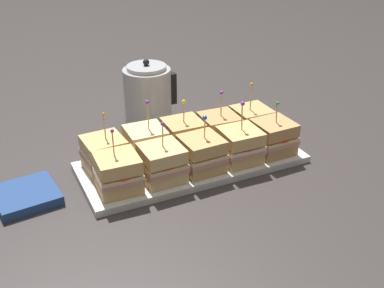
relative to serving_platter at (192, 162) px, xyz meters
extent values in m
plane|color=#383333|center=(0.00, 0.00, -0.01)|extent=(6.00, 6.00, 0.00)
cube|color=silver|center=(0.00, 0.00, 0.00)|extent=(0.59, 0.24, 0.01)
cube|color=silver|center=(0.00, 0.00, 0.01)|extent=(0.59, 0.24, 0.01)
cube|color=tan|center=(-0.22, -0.05, 0.03)|extent=(0.10, 0.10, 0.03)
cube|color=tan|center=(-0.22, -0.05, 0.05)|extent=(0.11, 0.11, 0.01)
cube|color=beige|center=(-0.22, -0.05, 0.06)|extent=(0.11, 0.11, 0.01)
cylinder|color=red|center=(-0.22, -0.07, 0.06)|extent=(0.07, 0.07, 0.00)
cube|color=#E0B771|center=(-0.22, -0.05, 0.08)|extent=(0.10, 0.10, 0.03)
cylinder|color=tan|center=(-0.22, -0.04, 0.12)|extent=(0.00, 0.01, 0.07)
sphere|color=purple|center=(-0.22, -0.04, 0.16)|extent=(0.01, 0.01, 0.01)
cube|color=#DBB77A|center=(-0.11, -0.06, 0.03)|extent=(0.10, 0.10, 0.03)
cube|color=tan|center=(-0.11, -0.06, 0.05)|extent=(0.11, 0.11, 0.01)
cube|color=beige|center=(-0.11, -0.06, 0.06)|extent=(0.10, 0.10, 0.01)
cylinder|color=red|center=(-0.11, -0.07, 0.06)|extent=(0.06, 0.06, 0.00)
cube|color=#E8C281|center=(-0.11, -0.06, 0.08)|extent=(0.10, 0.10, 0.03)
cylinder|color=tan|center=(-0.10, -0.05, 0.12)|extent=(0.00, 0.01, 0.07)
sphere|color=purple|center=(-0.10, -0.05, 0.16)|extent=(0.01, 0.01, 0.01)
cube|color=tan|center=(0.00, -0.06, 0.03)|extent=(0.10, 0.10, 0.03)
cube|color=tan|center=(0.00, -0.06, 0.05)|extent=(0.11, 0.11, 0.01)
cube|color=beige|center=(0.00, -0.06, 0.06)|extent=(0.11, 0.11, 0.01)
cylinder|color=red|center=(0.00, -0.07, 0.06)|extent=(0.06, 0.06, 0.00)
cube|color=tan|center=(0.00, -0.06, 0.08)|extent=(0.10, 0.10, 0.03)
cylinder|color=tan|center=(0.01, -0.05, 0.12)|extent=(0.00, 0.01, 0.07)
sphere|color=blue|center=(0.01, -0.05, 0.15)|extent=(0.01, 0.01, 0.01)
cube|color=tan|center=(0.11, -0.06, 0.03)|extent=(0.10, 0.10, 0.03)
cube|color=tan|center=(0.11, -0.06, 0.05)|extent=(0.11, 0.11, 0.01)
cube|color=beige|center=(0.11, -0.06, 0.06)|extent=(0.10, 0.10, 0.01)
cylinder|color=red|center=(0.11, -0.07, 0.06)|extent=(0.07, 0.07, 0.00)
cube|color=#E0B771|center=(0.11, -0.06, 0.08)|extent=(0.10, 0.10, 0.03)
cylinder|color=tan|center=(0.12, -0.05, 0.13)|extent=(0.00, 0.01, 0.08)
sphere|color=purple|center=(0.12, -0.05, 0.17)|extent=(0.01, 0.01, 0.01)
cube|color=tan|center=(0.22, -0.05, 0.03)|extent=(0.10, 0.10, 0.03)
cube|color=tan|center=(0.22, -0.05, 0.05)|extent=(0.11, 0.11, 0.01)
cube|color=beige|center=(0.22, -0.05, 0.06)|extent=(0.10, 0.10, 0.01)
cylinder|color=red|center=(0.22, -0.07, 0.06)|extent=(0.07, 0.07, 0.00)
cube|color=tan|center=(0.22, -0.05, 0.08)|extent=(0.10, 0.10, 0.03)
cylinder|color=tan|center=(0.22, -0.06, 0.12)|extent=(0.00, 0.01, 0.07)
sphere|color=green|center=(0.22, -0.06, 0.15)|extent=(0.01, 0.01, 0.01)
cube|color=tan|center=(-0.22, 0.06, 0.03)|extent=(0.10, 0.10, 0.03)
cube|color=tan|center=(-0.22, 0.06, 0.05)|extent=(0.11, 0.11, 0.01)
cube|color=beige|center=(-0.22, 0.06, 0.06)|extent=(0.11, 0.11, 0.01)
cube|color=#E0B771|center=(-0.22, 0.06, 0.08)|extent=(0.10, 0.10, 0.03)
cylinder|color=tan|center=(-0.21, 0.05, 0.12)|extent=(0.00, 0.01, 0.08)
sphere|color=orange|center=(-0.21, 0.05, 0.16)|extent=(0.01, 0.01, 0.01)
cube|color=beige|center=(-0.11, 0.06, 0.03)|extent=(0.10, 0.10, 0.03)
cube|color=tan|center=(-0.11, 0.06, 0.05)|extent=(0.11, 0.11, 0.01)
cube|color=beige|center=(-0.11, 0.06, 0.06)|extent=(0.10, 0.10, 0.01)
cylinder|color=red|center=(-0.11, 0.04, 0.06)|extent=(0.06, 0.06, 0.00)
cube|color=beige|center=(-0.11, 0.06, 0.08)|extent=(0.10, 0.10, 0.03)
cylinder|color=tan|center=(-0.10, 0.05, 0.13)|extent=(0.00, 0.00, 0.09)
sphere|color=purple|center=(-0.10, 0.05, 0.17)|extent=(0.01, 0.01, 0.01)
cube|color=tan|center=(0.00, 0.06, 0.03)|extent=(0.10, 0.10, 0.03)
cube|color=tan|center=(0.00, 0.06, 0.05)|extent=(0.11, 0.11, 0.01)
cube|color=beige|center=(0.00, 0.06, 0.06)|extent=(0.10, 0.10, 0.01)
cylinder|color=red|center=(0.00, 0.04, 0.06)|extent=(0.06, 0.06, 0.00)
cube|color=tan|center=(0.00, 0.06, 0.08)|extent=(0.10, 0.10, 0.03)
cylinder|color=tan|center=(0.00, 0.05, 0.12)|extent=(0.00, 0.01, 0.07)
sphere|color=yellow|center=(0.00, 0.05, 0.16)|extent=(0.01, 0.01, 0.01)
cube|color=tan|center=(0.11, 0.05, 0.03)|extent=(0.10, 0.10, 0.03)
cube|color=tan|center=(0.11, 0.05, 0.05)|extent=(0.11, 0.11, 0.01)
cube|color=beige|center=(0.11, 0.05, 0.06)|extent=(0.11, 0.11, 0.01)
cube|color=tan|center=(0.11, 0.05, 0.08)|extent=(0.10, 0.10, 0.03)
cylinder|color=tan|center=(0.11, 0.05, 0.12)|extent=(0.00, 0.01, 0.08)
sphere|color=purple|center=(0.11, 0.05, 0.16)|extent=(0.01, 0.01, 0.01)
cube|color=tan|center=(0.22, 0.06, 0.03)|extent=(0.10, 0.10, 0.03)
cube|color=tan|center=(0.22, 0.06, 0.05)|extent=(0.10, 0.10, 0.01)
cube|color=beige|center=(0.22, 0.06, 0.06)|extent=(0.10, 0.10, 0.01)
cube|color=tan|center=(0.22, 0.06, 0.08)|extent=(0.10, 0.10, 0.03)
cylinder|color=tan|center=(0.21, 0.05, 0.13)|extent=(0.00, 0.01, 0.09)
sphere|color=orange|center=(0.21, 0.05, 0.17)|extent=(0.01, 0.01, 0.01)
cylinder|color=#B7BABF|center=(0.00, 0.32, 0.08)|extent=(0.15, 0.15, 0.17)
cylinder|color=#B7BABF|center=(0.00, 0.32, 0.17)|extent=(0.12, 0.12, 0.01)
sphere|color=black|center=(0.00, 0.32, 0.18)|extent=(0.02, 0.02, 0.02)
cube|color=black|center=(0.09, 0.32, 0.08)|extent=(0.02, 0.02, 0.10)
cube|color=navy|center=(-0.42, 0.02, 0.00)|extent=(0.15, 0.15, 0.02)
camera|label=1|loc=(-0.48, -1.00, 0.64)|focal=45.00mm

